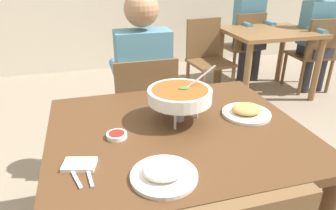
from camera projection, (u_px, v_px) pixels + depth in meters
name	position (u px, v px, depth m)	size (l,w,h in m)	color
dining_table_main	(176.00, 149.00, 1.44)	(1.15, 0.97, 0.77)	#51331C
chair_diner_main	(145.00, 109.00, 2.18)	(0.44, 0.44, 0.90)	brown
diner_main	(143.00, 76.00, 2.11)	(0.40, 0.45, 1.31)	#2D2D38
curry_bowl	(180.00, 96.00, 1.41)	(0.33, 0.30, 0.26)	silver
rice_plate	(164.00, 173.00, 1.06)	(0.24, 0.24, 0.06)	white
appetizer_plate	(247.00, 111.00, 1.51)	(0.24, 0.24, 0.06)	white
sauce_dish	(117.00, 135.00, 1.31)	(0.09, 0.09, 0.02)	white
napkin_folded	(79.00, 165.00, 1.13)	(0.12, 0.08, 0.02)	white
fork_utensil	(74.00, 175.00, 1.08)	(0.01, 0.17, 0.01)	silver
spoon_utensil	(88.00, 172.00, 1.09)	(0.01, 0.17, 0.01)	silver
dining_table_far	(269.00, 42.00, 3.50)	(1.00, 0.80, 0.77)	brown
chair_bg_left	(315.00, 51.00, 3.62)	(0.47, 0.47, 0.90)	brown
chair_bg_middle	(244.00, 43.00, 4.00)	(0.48, 0.48, 0.90)	brown
chair_bg_right	(207.00, 54.00, 3.49)	(0.49, 0.49, 0.90)	brown
patron_bg_left	(318.00, 30.00, 3.58)	(0.40, 0.45, 1.31)	#2D2D38
patron_bg_middle	(250.00, 24.00, 3.93)	(0.40, 0.45, 1.31)	#2D2D38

